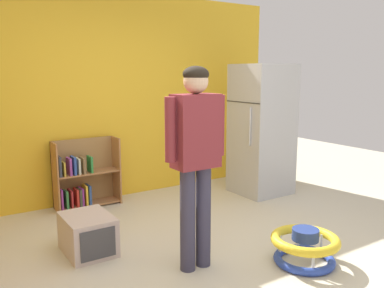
# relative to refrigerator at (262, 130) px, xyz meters

# --- Properties ---
(ground_plane) EXTENTS (12.00, 12.00, 0.00)m
(ground_plane) POSITION_rel_refrigerator_xyz_m (-1.87, -1.39, -0.89)
(ground_plane) COLOR beige
(ground_plane) RESTS_ON ground
(back_wall) EXTENTS (5.20, 0.06, 2.70)m
(back_wall) POSITION_rel_refrigerator_xyz_m (-1.87, 0.94, 0.46)
(back_wall) COLOR yellow
(back_wall) RESTS_ON ground
(refrigerator) EXTENTS (0.73, 0.68, 1.78)m
(refrigerator) POSITION_rel_refrigerator_xyz_m (0.00, 0.00, 0.00)
(refrigerator) COLOR #B7BABF
(refrigerator) RESTS_ON ground
(bookshelf) EXTENTS (0.80, 0.28, 0.85)m
(bookshelf) POSITION_rel_refrigerator_xyz_m (-2.30, 0.75, -0.53)
(bookshelf) COLOR #AB7445
(bookshelf) RESTS_ON ground
(standing_person) EXTENTS (0.57, 0.22, 1.73)m
(standing_person) POSITION_rel_refrigerator_xyz_m (-2.01, -1.37, 0.15)
(standing_person) COLOR #39364D
(standing_person) RESTS_ON ground
(baby_walker) EXTENTS (0.60, 0.60, 0.32)m
(baby_walker) POSITION_rel_refrigerator_xyz_m (-1.16, -1.84, -0.73)
(baby_walker) COLOR blue
(baby_walker) RESTS_ON ground
(pet_carrier) EXTENTS (0.42, 0.55, 0.36)m
(pet_carrier) POSITION_rel_refrigerator_xyz_m (-2.69, -0.58, -0.71)
(pet_carrier) COLOR beige
(pet_carrier) RESTS_ON ground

